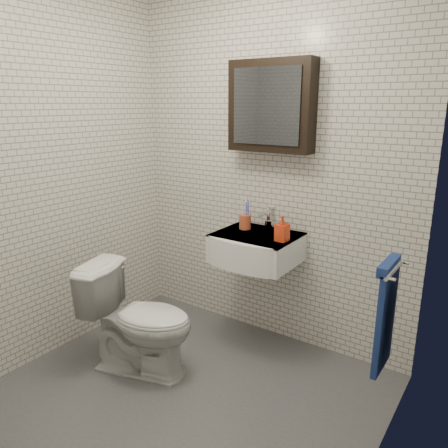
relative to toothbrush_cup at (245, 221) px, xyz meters
name	(u,v)px	position (x,y,z in m)	size (l,w,h in m)	color
ground	(182,396)	(0.09, -0.84, -0.90)	(2.20, 2.00, 0.01)	#4A4C51
room_shell	(175,154)	(0.09, -0.84, 0.56)	(2.22, 2.02, 2.51)	silver
washbasin	(254,248)	(0.14, -0.10, -0.15)	(0.55, 0.50, 0.20)	white
faucet	(268,220)	(0.14, 0.09, 0.01)	(0.06, 0.20, 0.15)	silver
mirror_cabinet	(271,106)	(0.14, 0.09, 0.79)	(0.60, 0.15, 0.60)	black
towel_rail	(386,311)	(1.13, -0.49, -0.18)	(0.09, 0.30, 0.58)	silver
toothbrush_cup	(245,221)	(0.00, 0.00, 0.00)	(0.08, 0.08, 0.23)	#AF4A2B
soap_bottle	(282,228)	(0.35, -0.11, 0.03)	(0.08, 0.08, 0.17)	orange
toilet	(139,320)	(-0.33, -0.77, -0.54)	(0.41, 0.71, 0.73)	white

